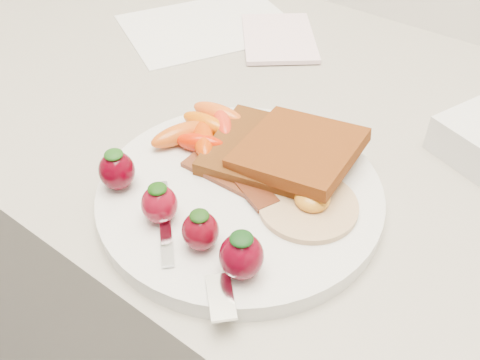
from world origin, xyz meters
The scene contains 11 objects.
counter centered at (0.00, 1.70, 0.45)m, with size 2.00×0.60×0.90m, color gray.
plate centered at (-0.02, 1.55, 0.91)m, with size 0.27×0.27×0.02m, color silver.
toast_lower centered at (-0.03, 1.60, 0.93)m, with size 0.11×0.11×0.01m, color #422706.
toast_upper centered at (0.00, 1.61, 0.94)m, with size 0.11×0.11×0.01m, color #502B10.
fried_egg centered at (0.04, 1.56, 0.92)m, with size 0.11×0.11×0.02m.
bacon_strips centered at (-0.04, 1.56, 0.92)m, with size 0.11×0.06×0.01m.
baby_carrots centered at (-0.10, 1.59, 0.93)m, with size 0.08×0.10×0.02m.
strawberries centered at (-0.03, 1.47, 0.94)m, with size 0.19×0.05×0.04m.
fork centered at (-0.01, 1.46, 0.92)m, with size 0.15×0.09×0.00m.
paper_sheet centered at (-0.29, 1.82, 0.90)m, with size 0.18×0.24×0.00m, color white.
notepad centered at (-0.18, 1.84, 0.91)m, with size 0.10×0.14×0.01m, color #F9D3DF.
Camera 1 is at (0.20, 1.25, 1.26)m, focal length 40.00 mm.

